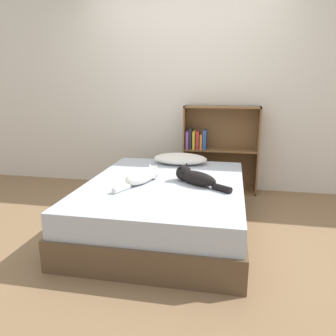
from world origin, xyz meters
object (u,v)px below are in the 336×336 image
Objects in this scene: bed at (165,205)px; cat_light at (143,176)px; cat_dark at (195,177)px; pillow at (180,159)px; bookshelf at (217,148)px.

bed is 0.37m from cat_light.
cat_dark is at bearing 0.58° from bed.
pillow reaches higher than bed.
pillow is (0.03, 0.74, 0.30)m from bed.
pillow is 0.67m from bookshelf.
bookshelf reaches higher than pillow.
cat_light is 0.48m from cat_dark.
bed is at bearing -108.20° from bookshelf.
bed is 0.41m from cat_dark.
bookshelf reaches higher than cat_dark.
bed is 3.34× the size of cat_light.
bed is at bearing 35.76° from cat_dark.
cat_dark is (0.25, -0.74, 0.00)m from pillow.
bookshelf reaches higher than cat_light.
cat_dark is at bearing -71.34° from pillow.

